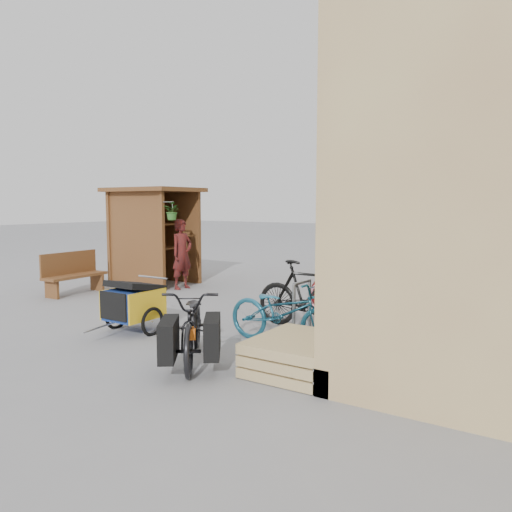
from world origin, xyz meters
The scene contains 17 objects.
ground centered at (0.00, 0.00, 0.00)m, with size 80.00×80.00×0.00m, color gray.
kiosk centered at (-3.28, 2.47, 1.55)m, with size 2.49×1.65×2.40m.
bike_rack centered at (2.30, 2.40, 0.52)m, with size 0.05×5.35×0.86m.
pallet_stack centered at (3.00, -1.40, 0.21)m, with size 1.00×1.20×0.40m.
bench centered at (-3.68, 0.43, 0.48)m, with size 0.53×1.51×0.94m.
shopping_carts centered at (3.00, 6.59, 0.66)m, with size 0.63×2.12×1.13m.
child_trailer centered at (-0.07, -1.15, 0.47)m, with size 0.86×1.45×0.86m.
cargo_bike centered at (1.72, -1.81, 0.49)m, with size 1.62×1.90×0.98m.
person_kiosk centered at (-2.10, 2.29, 0.82)m, with size 0.60×0.39×1.65m, color maroon.
bike_0 centered at (2.27, -0.50, 0.48)m, with size 0.63×1.82×0.95m, color #1D5B77.
bike_1 centered at (2.16, 0.47, 0.55)m, with size 0.52×1.84×1.10m, color black.
bike_2 centered at (2.34, 1.70, 0.43)m, with size 0.57×1.62×0.85m, color pink.
bike_3 centered at (2.41, 2.02, 0.54)m, with size 0.51×1.79×1.08m, color maroon.
bike_4 centered at (2.22, 2.84, 0.50)m, with size 0.67×1.92×1.01m, color beige.
bike_5 centered at (2.15, 3.10, 0.51)m, with size 0.48×1.69×1.01m, color pink.
bike_6 centered at (2.18, 4.09, 0.43)m, with size 0.57×1.64×0.86m, color pink.
bike_7 centered at (2.42, 4.38, 0.50)m, with size 0.47×1.67×1.00m, color maroon.
Camera 1 is at (5.75, -6.55, 2.01)m, focal length 35.00 mm.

